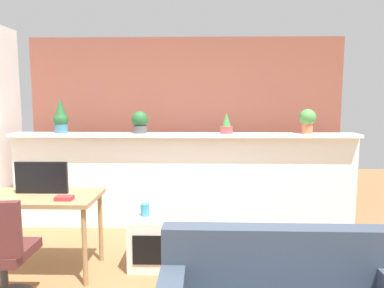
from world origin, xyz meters
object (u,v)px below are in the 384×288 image
Objects in this scene: potted_plant_0 at (61,117)px; book_on_desk at (64,198)px; potted_plant_3 at (307,120)px; office_chair at (0,263)px; potted_plant_1 at (140,122)px; side_cube_shelf at (151,242)px; potted_plant_2 at (226,125)px; vase_on_shelf at (145,210)px; tv_monitor at (42,178)px; desk at (39,204)px.

book_on_desk is at bearing -68.34° from potted_plant_0.
potted_plant_3 is 3.56m from office_chair.
potted_plant_1 is 0.31× the size of office_chair.
potted_plant_2 is at bearing 52.71° from side_cube_shelf.
side_cube_shelf is at bearing -41.23° from vase_on_shelf.
office_chair is at bearing -124.29° from book_on_desk.
side_cube_shelf is at bearing -149.07° from potted_plant_3.
tv_monitor is at bearing -148.60° from potted_plant_2.
potted_plant_3 reaches higher than tv_monitor.
tv_monitor is 1.22m from side_cube_shelf.
side_cube_shelf is (-1.81, -1.09, -1.15)m from potted_plant_3.
potted_plant_2 is at bearing 31.40° from tv_monitor.
office_chair is (-0.03, -0.64, -0.28)m from desk.
side_cube_shelf is at bearing 21.46° from book_on_desk.
potted_plant_3 reaches higher than vase_on_shelf.
tv_monitor is at bearing -158.06° from potted_plant_3.
tv_monitor is (-0.00, 0.08, 0.24)m from desk.
potted_plant_3 is at bearing 1.26° from potted_plant_2.
office_chair is at bearing -83.28° from potted_plant_0.
potted_plant_0 is 0.39× the size of desk.
potted_plant_1 is 2.23m from office_chair.
office_chair is 1.32m from side_cube_shelf.
tv_monitor is 4.11× the size of vase_on_shelf.
vase_on_shelf is at bearing 138.77° from side_cube_shelf.
book_on_desk is (-0.67, -0.34, 0.21)m from vase_on_shelf.
desk reaches higher than vase_on_shelf.
potted_plant_0 is 1.01m from potted_plant_1.
office_chair is at bearing -140.59° from vase_on_shelf.
potted_plant_0 reaches higher than side_cube_shelf.
potted_plant_1 reaches higher than side_cube_shelf.
potted_plant_1 reaches higher than office_chair.
vase_on_shelf is at bearing 26.61° from book_on_desk.
potted_plant_3 reaches higher than potted_plant_1.
book_on_desk is (-0.46, -1.36, -0.60)m from potted_plant_1.
tv_monitor reaches higher than office_chair.
office_chair is (-2.87, -1.86, -1.01)m from potted_plant_3.
potted_plant_0 is 2.06m from side_cube_shelf.
book_on_desk is at bearing 55.71° from office_chair.
vase_on_shelf is 0.78m from book_on_desk.
desk is 1.21× the size of office_chair.
tv_monitor reaches higher than vase_on_shelf.
book_on_desk is (0.30, -0.23, -0.13)m from tv_monitor.
potted_plant_2 is 1.00m from potted_plant_3.
potted_plant_0 is 1.55× the size of potted_plant_1.
book_on_desk is (0.30, -0.15, 0.10)m from desk.
potted_plant_1 is at bearing -2.11° from potted_plant_0.
book_on_desk is (-1.54, -1.35, -0.56)m from potted_plant_2.
vase_on_shelf is (-0.87, -1.01, -0.77)m from potted_plant_2.
potted_plant_2 is 2.14× the size of vase_on_shelf.
book_on_desk is (0.33, 0.49, 0.38)m from office_chair.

